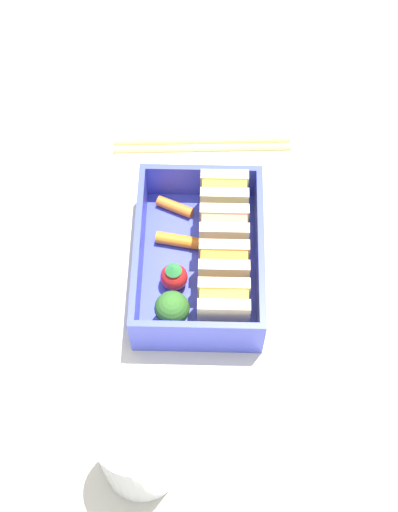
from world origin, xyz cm
name	(u,v)px	position (x,y,z in cm)	size (l,w,h in cm)	color
ground_plane	(199,274)	(0.00, 0.00, -1.00)	(120.00, 120.00, 2.00)	beige
bento_tray	(199,267)	(0.00, 0.00, 0.60)	(17.52, 12.15, 1.20)	#404BD1
bento_rim	(199,253)	(0.00, 0.00, 3.37)	(17.52, 12.15, 4.33)	#404BD1
sandwich_left	(224,199)	(-5.89, 2.33, 3.88)	(3.18, 4.66, 5.37)	beige
sandwich_center_left	(224,233)	(-1.96, 2.33, 3.88)	(3.18, 4.66, 5.37)	beige
sandwich_center	(223,268)	(1.96, 2.33, 3.88)	(3.18, 4.66, 5.37)	#D7B38D
sandwich_center_right	(223,307)	(5.89, 2.33, 3.88)	(3.18, 4.66, 5.37)	beige
carrot_stick_left	(175,207)	(-6.26, -2.60, 1.74)	(1.07, 1.07, 3.80)	orange
carrot_stick_far_left	(178,240)	(-2.25, -2.17, 1.80)	(1.19, 1.19, 4.29)	orange
strawberry_far_left	(174,276)	(2.23, -2.33, 2.63)	(2.61, 2.61, 3.21)	red
broccoli_floret	(172,309)	(6.16, -2.30, 3.71)	(3.22, 3.22, 4.25)	#90BB6F
chopstick_pair	(204,144)	(-15.55, 0.22, 0.35)	(2.68, 19.57, 0.70)	tan
drinking_glass	(139,449)	(19.19, -4.40, 4.80)	(6.45, 6.45, 9.61)	white
folded_napkin	(47,275)	(1.02, -14.99, 0.20)	(11.77, 11.93, 0.40)	white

